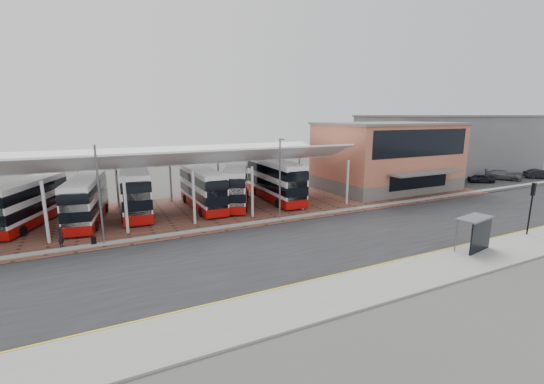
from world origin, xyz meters
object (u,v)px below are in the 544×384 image
Objects in this scene: carpark_car_b at (503,175)px; traffic_signal_west at (532,200)px; bus_0 at (28,203)px; bus_4 at (236,186)px; bus_3 at (202,189)px; carpark_car_a at (481,178)px; terminal at (387,156)px; carpark_car_c at (540,174)px; bus_shelter at (479,230)px; bus_1 at (86,200)px; bus_5 at (275,181)px; bus_2 at (135,191)px; pedestrian at (61,237)px.

carpark_car_b is 1.15× the size of traffic_signal_west.
bus_4 reaches higher than bus_0.
bus_3 reaches higher than carpark_car_a.
carpark_car_a is at bearing 18.39° from bus_4.
traffic_signal_west is (18.58, -21.55, 0.90)m from bus_4.
terminal is 1.75× the size of bus_0.
bus_shelter is (-39.60, -16.45, 0.89)m from carpark_car_c.
bus_1 is 2.09× the size of carpark_car_b.
bus_4 is 2.86× the size of carpark_car_a.
bus_5 reaches higher than bus_4.
traffic_signal_west is (34.02, -21.35, 0.93)m from bus_1.
carpark_car_b is at bearing -0.64° from bus_2.
bus_2 is 49.76m from carpark_car_a.
carpark_car_c is 1.36× the size of bus_shelter.
bus_5 reaches higher than carpark_car_c.
bus_3 is (6.89, -1.18, -0.22)m from bus_2.
bus_3 is at bearing -43.22° from pedestrian.
terminal is at bearing 23.80° from bus_4.
pedestrian is at bearing 153.98° from traffic_signal_west.
traffic_signal_west is (13.47, -21.67, 0.69)m from bus_5.
bus_3 is at bearing 117.51° from carpark_car_a.
bus_3 is 3.17× the size of bus_shelter.
carpark_car_a is 5.66m from carpark_car_b.
bus_4 is 24.70m from bus_shelter.
carpark_car_a is at bearing -1.47° from bus_2.
bus_shelter is (-33.04, -18.48, 0.89)m from carpark_car_b.
terminal is 1.55× the size of bus_5.
traffic_signal_west is at bearing -7.82° from bus_0.
terminal is 21.96m from traffic_signal_west.
bus_3 is 9.02m from bus_5.
pedestrian is at bearing -123.30° from bus_2.
bus_1 reaches higher than bus_0.
bus_0 is 5.06m from bus_1.
bus_5 is 7.01× the size of pedestrian.
bus_5 reaches higher than pedestrian.
bus_0 is at bearing 118.11° from carpark_car_a.
bus_0 is 0.99× the size of bus_3.
bus_2 is 62.08m from carpark_car_c.
bus_4 is (-22.69, 0.03, -2.40)m from terminal.
bus_1 is (4.88, -1.31, 0.03)m from bus_0.
bus_0 is 0.89× the size of bus_2.
bus_1 reaches higher than carpark_car_c.
terminal reaches higher than carpark_car_a.
bus_0 is at bearing 38.88° from pedestrian.
bus_5 is at bearing 144.34° from carpark_car_b.
terminal reaches higher than bus_0.
pedestrian is at bearing -95.76° from bus_1.
bus_4 is (10.80, -1.40, -0.19)m from bus_2.
bus_0 is 2.78× the size of carpark_car_a.
bus_5 is at bearing 20.16° from bus_0.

